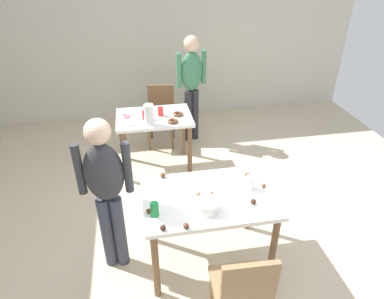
# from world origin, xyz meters

# --- Properties ---
(ground_plane) EXTENTS (6.40, 6.40, 0.00)m
(ground_plane) POSITION_xyz_m (0.00, 0.00, 0.00)
(ground_plane) COLOR beige
(wall_back) EXTENTS (6.40, 0.10, 2.60)m
(wall_back) POSITION_xyz_m (0.00, 3.20, 1.30)
(wall_back) COLOR beige
(wall_back) RESTS_ON ground_plane
(dining_table_near) EXTENTS (1.12, 0.76, 0.75)m
(dining_table_near) POSITION_xyz_m (-0.04, -0.21, 0.64)
(dining_table_near) COLOR white
(dining_table_near) RESTS_ON ground_plane
(dining_table_far) EXTENTS (0.94, 0.65, 0.75)m
(dining_table_far) POSITION_xyz_m (-0.36, 1.46, 0.62)
(dining_table_far) COLOR white
(dining_table_far) RESTS_ON ground_plane
(chair_near_table) EXTENTS (0.42, 0.42, 0.87)m
(chair_near_table) POSITION_xyz_m (0.05, -0.97, 0.50)
(chair_near_table) COLOR olive
(chair_near_table) RESTS_ON ground_plane
(chair_far_table) EXTENTS (0.46, 0.46, 0.87)m
(chair_far_table) POSITION_xyz_m (-0.22, 2.14, 0.50)
(chair_far_table) COLOR brown
(chair_far_table) RESTS_ON ground_plane
(person_girl_near) EXTENTS (0.45, 0.23, 1.50)m
(person_girl_near) POSITION_xyz_m (-0.88, -0.11, 0.89)
(person_girl_near) COLOR #383D4C
(person_girl_near) RESTS_ON ground_plane
(person_adult_far) EXTENTS (0.45, 0.27, 1.56)m
(person_adult_far) POSITION_xyz_m (0.24, 2.14, 0.94)
(person_adult_far) COLOR #28282D
(person_adult_far) RESTS_ON ground_plane
(mixing_bowl) EXTENTS (0.20, 0.20, 0.09)m
(mixing_bowl) POSITION_xyz_m (-0.09, -0.39, 0.79)
(mixing_bowl) COLOR white
(mixing_bowl) RESTS_ON dining_table_near
(soda_can) EXTENTS (0.07, 0.07, 0.12)m
(soda_can) POSITION_xyz_m (-0.51, -0.38, 0.81)
(soda_can) COLOR #198438
(soda_can) RESTS_ON dining_table_near
(fork_near) EXTENTS (0.17, 0.02, 0.01)m
(fork_near) POSITION_xyz_m (-0.37, -0.00, 0.75)
(fork_near) COLOR silver
(fork_near) RESTS_ON dining_table_near
(cup_near_0) EXTENTS (0.08, 0.08, 0.12)m
(cup_near_0) POSITION_xyz_m (0.34, -0.17, 0.81)
(cup_near_0) COLOR white
(cup_near_0) RESTS_ON dining_table_near
(cake_ball_0) EXTENTS (0.05, 0.05, 0.05)m
(cake_ball_0) POSITION_xyz_m (-0.39, 0.12, 0.78)
(cake_ball_0) COLOR brown
(cake_ball_0) RESTS_ON dining_table_near
(cake_ball_1) EXTENTS (0.04, 0.04, 0.04)m
(cake_ball_1) POSITION_xyz_m (0.47, -0.18, 0.77)
(cake_ball_1) COLOR brown
(cake_ball_1) RESTS_ON dining_table_near
(cake_ball_2) EXTENTS (0.05, 0.05, 0.05)m
(cake_ball_2) POSITION_xyz_m (-0.29, -0.56, 0.77)
(cake_ball_2) COLOR brown
(cake_ball_2) RESTS_ON dining_table_near
(cake_ball_3) EXTENTS (0.05, 0.05, 0.05)m
(cake_ball_3) POSITION_xyz_m (-0.46, -0.55, 0.77)
(cake_ball_3) COLOR #3D2319
(cake_ball_3) RESTS_ON dining_table_near
(cake_ball_4) EXTENTS (0.05, 0.05, 0.05)m
(cake_ball_4) POSITION_xyz_m (0.30, -0.38, 0.77)
(cake_ball_4) COLOR #3D2319
(cake_ball_4) RESTS_ON dining_table_near
(cake_ball_5) EXTENTS (0.05, 0.05, 0.05)m
(cake_ball_5) POSITION_xyz_m (0.37, -0.01, 0.78)
(cake_ball_5) COLOR brown
(cake_ball_5) RESTS_ON dining_table_near
(cake_ball_6) EXTENTS (0.04, 0.04, 0.04)m
(cake_ball_6) POSITION_xyz_m (-0.55, -0.34, 0.77)
(cake_ball_6) COLOR brown
(cake_ball_6) RESTS_ON dining_table_near
(cake_ball_7) EXTENTS (0.04, 0.04, 0.04)m
(cake_ball_7) POSITION_xyz_m (-0.12, -0.21, 0.77)
(cake_ball_7) COLOR brown
(cake_ball_7) RESTS_ON dining_table_near
(cake_ball_8) EXTENTS (0.04, 0.04, 0.04)m
(cake_ball_8) POSITION_xyz_m (-0.01, -0.23, 0.77)
(cake_ball_8) COLOR brown
(cake_ball_8) RESTS_ON dining_table_near
(pitcher_far) EXTENTS (0.12, 0.12, 0.26)m
(pitcher_far) POSITION_xyz_m (-0.43, 1.23, 0.88)
(pitcher_far) COLOR white
(pitcher_far) RESTS_ON dining_table_far
(cup_far_0) EXTENTS (0.09, 0.09, 0.12)m
(cup_far_0) POSITION_xyz_m (-0.47, 1.39, 0.81)
(cup_far_0) COLOR red
(cup_far_0) RESTS_ON dining_table_far
(cup_far_1) EXTENTS (0.07, 0.07, 0.12)m
(cup_far_1) POSITION_xyz_m (-0.28, 1.46, 0.81)
(cup_far_1) COLOR red
(cup_far_1) RESTS_ON dining_table_far
(donut_far_0) EXTENTS (0.11, 0.11, 0.03)m
(donut_far_0) POSITION_xyz_m (-0.72, 1.49, 0.77)
(donut_far_0) COLOR pink
(donut_far_0) RESTS_ON dining_table_far
(donut_far_1) EXTENTS (0.13, 0.13, 0.04)m
(donut_far_1) POSITION_xyz_m (-0.15, 1.23, 0.77)
(donut_far_1) COLOR brown
(donut_far_1) RESTS_ON dining_table_far
(donut_far_2) EXTENTS (0.13, 0.13, 0.04)m
(donut_far_2) POSITION_xyz_m (-0.06, 1.43, 0.77)
(donut_far_2) COLOR brown
(donut_far_2) RESTS_ON dining_table_far
(donut_far_3) EXTENTS (0.12, 0.12, 0.03)m
(donut_far_3) POSITION_xyz_m (-0.66, 1.26, 0.77)
(donut_far_3) COLOR white
(donut_far_3) RESTS_ON dining_table_far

